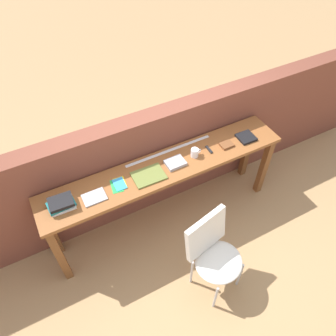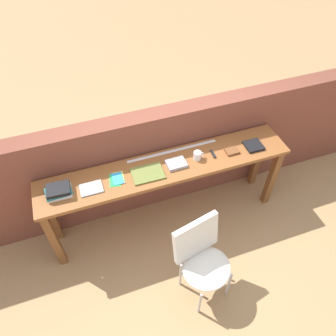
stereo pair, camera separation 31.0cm
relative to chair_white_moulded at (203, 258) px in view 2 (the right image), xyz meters
name	(u,v)px [view 2 (the right image)]	position (x,y,z in m)	size (l,w,h in m)	color
ground_plane	(176,239)	(-0.05, 0.54, -0.53)	(40.00, 40.00, 0.00)	tan
brick_wall_back	(156,160)	(-0.05, 1.18, 0.10)	(6.00, 0.20, 1.26)	brown
sideboard	(166,175)	(-0.05, 0.84, 0.21)	(2.50, 0.44, 0.88)	brown
chair_white_moulded	(203,258)	(0.00, 0.00, 0.00)	(0.53, 0.54, 0.89)	silver
book_stack_leftmost	(59,191)	(-1.06, 0.83, 0.40)	(0.24, 0.18, 0.08)	white
magazine_cycling	(91,188)	(-0.78, 0.80, 0.36)	(0.20, 0.15, 0.01)	#9E9EA3
pamphlet_pile_colourful	(117,179)	(-0.53, 0.83, 0.36)	(0.16, 0.18, 0.01)	green
book_open_centre	(148,173)	(-0.25, 0.80, 0.36)	(0.30, 0.22, 0.02)	olive
book_grey_hardcover	(176,164)	(0.05, 0.82, 0.37)	(0.19, 0.15, 0.03)	#9E9EA3
mug	(198,156)	(0.27, 0.83, 0.40)	(0.11, 0.08, 0.09)	white
multitool_folded	(213,154)	(0.44, 0.83, 0.36)	(0.02, 0.11, 0.02)	black
leather_journal_brown	(232,151)	(0.64, 0.80, 0.37)	(0.13, 0.10, 0.02)	brown
book_repair_rightmost	(254,146)	(0.88, 0.80, 0.37)	(0.17, 0.17, 0.03)	black
ruler_metal_back_edge	(172,151)	(0.08, 1.01, 0.35)	(0.94, 0.03, 0.00)	silver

